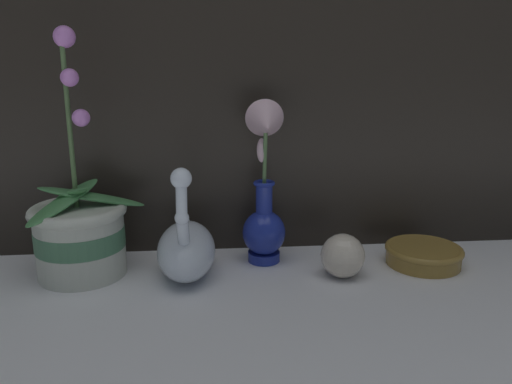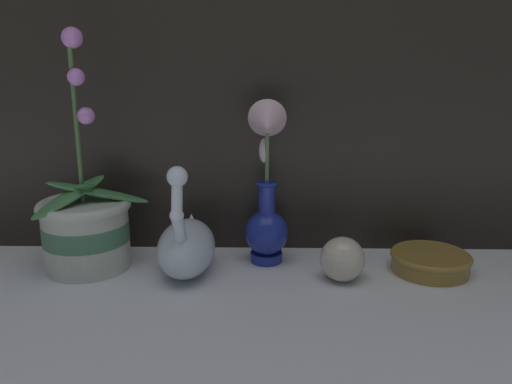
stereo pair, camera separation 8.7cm
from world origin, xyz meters
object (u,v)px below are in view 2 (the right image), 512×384
(amber_dish, at_px, (430,260))
(orchid_potted_plant, at_px, (86,225))
(glass_sphere, at_px, (342,259))
(blue_vase, at_px, (267,202))
(swan_figurine, at_px, (186,244))

(amber_dish, bearing_deg, orchid_potted_plant, 179.28)
(glass_sphere, bearing_deg, orchid_potted_plant, 173.92)
(blue_vase, height_order, amber_dish, blue_vase)
(orchid_potted_plant, height_order, amber_dish, orchid_potted_plant)
(swan_figurine, xyz_separation_m, glass_sphere, (0.27, -0.03, -0.02))
(orchid_potted_plant, distance_m, swan_figurine, 0.19)
(swan_figurine, distance_m, glass_sphere, 0.28)
(blue_vase, bearing_deg, amber_dish, -6.32)
(orchid_potted_plant, relative_size, swan_figurine, 2.03)
(swan_figurine, height_order, blue_vase, blue_vase)
(glass_sphere, bearing_deg, amber_dish, 13.94)
(swan_figurine, relative_size, blue_vase, 0.69)
(swan_figurine, height_order, glass_sphere, swan_figurine)
(orchid_potted_plant, distance_m, amber_dish, 0.63)
(amber_dish, bearing_deg, swan_figurine, -178.10)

